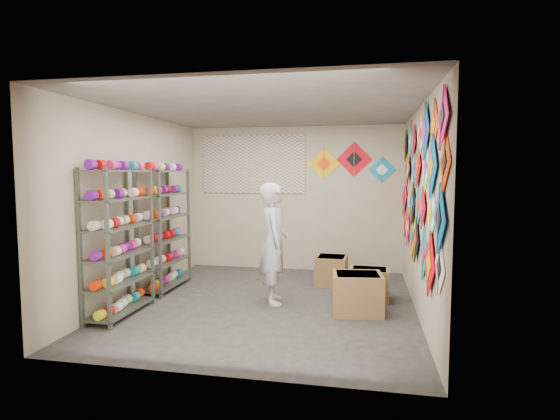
% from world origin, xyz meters
% --- Properties ---
extents(ground, '(4.50, 4.50, 0.00)m').
position_xyz_m(ground, '(0.00, 0.00, 0.00)').
color(ground, '#2A2725').
extents(room_walls, '(4.50, 4.50, 4.50)m').
position_xyz_m(room_walls, '(0.00, 0.00, 1.64)').
color(room_walls, tan).
rests_on(room_walls, ground).
extents(shelf_rack_front, '(0.40, 1.10, 1.90)m').
position_xyz_m(shelf_rack_front, '(-1.78, -0.85, 0.95)').
color(shelf_rack_front, '#4C5147').
rests_on(shelf_rack_front, ground).
extents(shelf_rack_back, '(0.40, 1.10, 1.90)m').
position_xyz_m(shelf_rack_back, '(-1.78, 0.45, 0.95)').
color(shelf_rack_back, '#4C5147').
rests_on(shelf_rack_back, ground).
extents(string_spools, '(0.12, 2.36, 0.12)m').
position_xyz_m(string_spools, '(-1.78, -0.20, 1.05)').
color(string_spools, '#ED297E').
rests_on(string_spools, ground).
extents(kite_wall_display, '(0.06, 4.34, 2.10)m').
position_xyz_m(kite_wall_display, '(1.98, -0.03, 1.63)').
color(kite_wall_display, white).
rests_on(kite_wall_display, room_walls).
extents(back_wall_kites, '(1.59, 0.02, 0.75)m').
position_xyz_m(back_wall_kites, '(1.02, 2.24, 2.01)').
color(back_wall_kites, '#F9B400').
rests_on(back_wall_kites, room_walls).
extents(poster, '(2.00, 0.01, 1.10)m').
position_xyz_m(poster, '(-0.80, 2.23, 2.00)').
color(poster, '#5D52B2').
rests_on(poster, room_walls).
extents(shopkeeper, '(0.83, 0.73, 1.70)m').
position_xyz_m(shopkeeper, '(0.06, 0.06, 0.85)').
color(shopkeeper, beige).
rests_on(shopkeeper, ground).
extents(carton_a, '(0.69, 0.60, 0.53)m').
position_xyz_m(carton_a, '(1.23, -0.20, 0.26)').
color(carton_a, brown).
rests_on(carton_a, ground).
extents(carton_b, '(0.58, 0.48, 0.46)m').
position_xyz_m(carton_b, '(1.39, 0.46, 0.23)').
color(carton_b, brown).
rests_on(carton_b, ground).
extents(carton_c, '(0.52, 0.57, 0.47)m').
position_xyz_m(carton_c, '(0.78, 1.20, 0.24)').
color(carton_c, brown).
rests_on(carton_c, ground).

